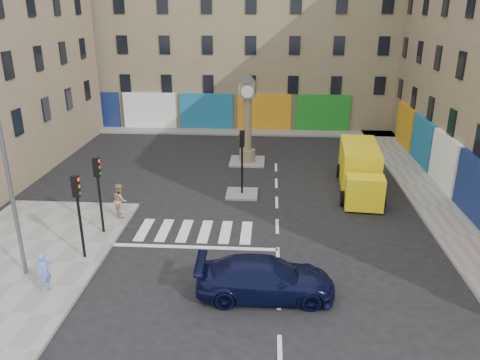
# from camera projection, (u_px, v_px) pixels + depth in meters

# --- Properties ---
(ground) EXTENTS (120.00, 120.00, 0.00)m
(ground) POSITION_uv_depth(u_px,v_px,m) (278.00, 269.00, 19.47)
(ground) COLOR black
(ground) RESTS_ON ground
(sidewalk_right) EXTENTS (2.60, 30.00, 0.15)m
(sidewalk_right) POSITION_uv_depth(u_px,v_px,m) (420.00, 185.00, 28.25)
(sidewalk_right) COLOR gray
(sidewalk_right) RESTS_ON ground
(sidewalk_far) EXTENTS (32.00, 2.40, 0.15)m
(sidewalk_far) POSITION_uv_depth(u_px,v_px,m) (229.00, 131.00, 40.43)
(sidewalk_far) COLOR gray
(sidewalk_far) RESTS_ON ground
(island_near) EXTENTS (1.80, 1.80, 0.12)m
(island_near) POSITION_uv_depth(u_px,v_px,m) (242.00, 194.00, 27.04)
(island_near) COLOR gray
(island_near) RESTS_ON ground
(island_far) EXTENTS (2.40, 2.40, 0.12)m
(island_far) POSITION_uv_depth(u_px,v_px,m) (247.00, 161.00, 32.65)
(island_far) COLOR gray
(island_far) RESTS_ON ground
(building_far) EXTENTS (32.00, 10.00, 17.00)m
(building_far) POSITION_uv_depth(u_px,v_px,m) (234.00, 26.00, 42.89)
(building_far) COLOR #847758
(building_far) RESTS_ON ground
(traffic_light_left_near) EXTENTS (0.28, 0.22, 3.70)m
(traffic_light_left_near) POSITION_uv_depth(u_px,v_px,m) (78.00, 204.00, 19.24)
(traffic_light_left_near) COLOR black
(traffic_light_left_near) RESTS_ON sidewalk_left
(traffic_light_left_far) EXTENTS (0.28, 0.22, 3.70)m
(traffic_light_left_far) POSITION_uv_depth(u_px,v_px,m) (98.00, 183.00, 21.49)
(traffic_light_left_far) COLOR black
(traffic_light_left_far) RESTS_ON sidewalk_left
(traffic_light_island) EXTENTS (0.28, 0.22, 3.70)m
(traffic_light_island) POSITION_uv_depth(u_px,v_px,m) (242.00, 152.00, 26.16)
(traffic_light_island) COLOR black
(traffic_light_island) RESTS_ON island_near
(lamp_post) EXTENTS (0.50, 0.25, 8.30)m
(lamp_post) POSITION_uv_depth(u_px,v_px,m) (6.00, 164.00, 17.29)
(lamp_post) COLOR #595B60
(lamp_post) RESTS_ON sidewalk_left
(clock_pillar) EXTENTS (1.20, 1.20, 6.10)m
(clock_pillar) POSITION_uv_depth(u_px,v_px,m) (248.00, 112.00, 31.42)
(clock_pillar) COLOR #867758
(clock_pillar) RESTS_ON island_far
(navy_sedan) EXTENTS (5.25, 2.29, 1.50)m
(navy_sedan) POSITION_uv_depth(u_px,v_px,m) (265.00, 278.00, 17.42)
(navy_sedan) COLOR black
(navy_sedan) RESTS_ON ground
(yellow_van) EXTENTS (2.80, 7.02, 2.50)m
(yellow_van) POSITION_uv_depth(u_px,v_px,m) (360.00, 169.00, 27.50)
(yellow_van) COLOR yellow
(yellow_van) RESTS_ON ground
(pedestrian_blue) EXTENTS (0.52, 0.66, 1.58)m
(pedestrian_blue) POSITION_uv_depth(u_px,v_px,m) (45.00, 272.00, 17.45)
(pedestrian_blue) COLOR #6083DD
(pedestrian_blue) RESTS_ON sidewalk_left
(pedestrian_tan) EXTENTS (0.94, 1.04, 1.74)m
(pedestrian_tan) POSITION_uv_depth(u_px,v_px,m) (120.00, 200.00, 23.74)
(pedestrian_tan) COLOR tan
(pedestrian_tan) RESTS_ON sidewalk_left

